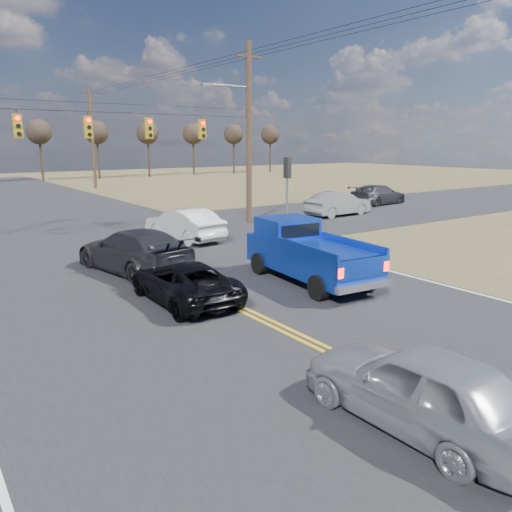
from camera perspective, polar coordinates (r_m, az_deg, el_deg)
ground at (r=10.48m, az=15.01°, el=-13.66°), size 160.00×160.00×0.00m
road_main at (r=18.09m, az=-9.99°, el=-2.12°), size 14.00×120.00×0.02m
road_cross at (r=25.40m, az=-17.78°, el=1.76°), size 120.00×12.00×0.02m
signal_gantry at (r=24.93m, az=-17.31°, el=13.32°), size 19.60×4.83×10.00m
utility_poles at (r=24.03m, az=-17.90°, el=13.71°), size 19.60×58.32×10.00m
treeline at (r=33.66m, az=-23.28°, el=13.68°), size 87.00×117.80×7.40m
pickup_truck at (r=16.86m, az=5.86°, el=0.37°), size 2.58×5.57×2.03m
silver_suv at (r=8.80m, az=18.28°, el=-14.07°), size 1.81×4.23×1.42m
black_suv at (r=14.85m, az=-8.26°, el=-2.93°), size 2.08×4.37×1.20m
white_car_queue at (r=24.27m, az=-8.22°, el=3.60°), size 2.22×4.85×1.54m
dgrey_car_queue at (r=18.56m, az=-13.73°, el=0.61°), size 3.08×5.75×1.59m
cross_car_east_near at (r=32.61m, az=9.37°, el=5.90°), size 1.93×4.79×1.55m
cross_car_east_far at (r=39.25m, az=13.75°, el=6.83°), size 2.82×5.50×1.53m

